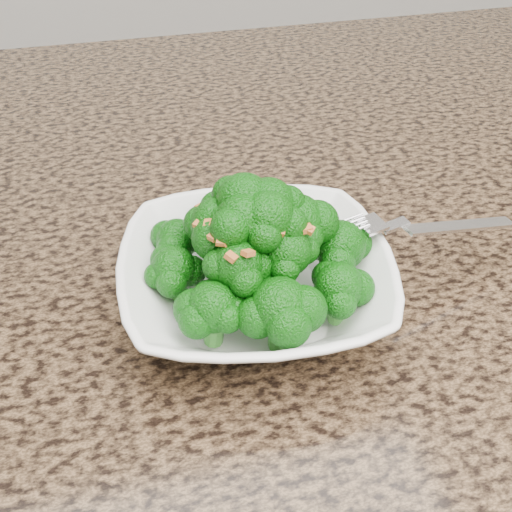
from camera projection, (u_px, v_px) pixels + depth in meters
name	position (u px, v px, depth m)	size (l,w,h in m)	color
cabinet	(232.00, 501.00, 0.88)	(1.55, 0.95, 0.87)	#3A2717
granite_counter	(221.00, 236.00, 0.60)	(1.64, 1.04, 0.03)	brown
bowl	(256.00, 282.00, 0.49)	(0.21, 0.21, 0.05)	white
broccoli_pile	(256.00, 215.00, 0.45)	(0.18, 0.18, 0.07)	#0D580A
garlic_topping	(256.00, 165.00, 0.43)	(0.11, 0.11, 0.01)	#C36D2F
fork	(400.00, 224.00, 0.49)	(0.18, 0.03, 0.01)	silver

